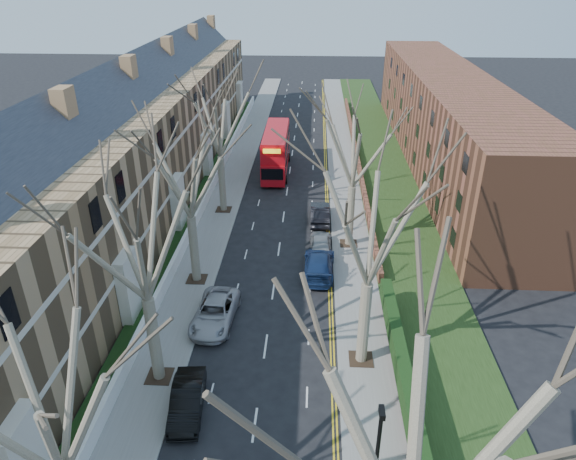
# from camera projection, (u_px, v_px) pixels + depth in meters

# --- Properties ---
(pavement_left) EXTENTS (3.00, 102.00, 0.12)m
(pavement_left) POSITION_uv_depth(u_px,v_px,m) (237.00, 169.00, 58.05)
(pavement_left) COLOR slate
(pavement_left) RESTS_ON ground
(pavement_right) EXTENTS (3.00, 102.00, 0.12)m
(pavement_right) POSITION_uv_depth(u_px,v_px,m) (343.00, 171.00, 57.48)
(pavement_right) COLOR slate
(pavement_right) RESTS_ON ground
(terrace_left) EXTENTS (9.70, 78.00, 13.60)m
(terrace_left) POSITION_uv_depth(u_px,v_px,m) (143.00, 143.00, 48.79)
(terrace_left) COLOR olive
(terrace_left) RESTS_ON ground
(flats_right) EXTENTS (13.97, 54.00, 10.00)m
(flats_right) POSITION_uv_depth(u_px,v_px,m) (445.00, 119.00, 58.22)
(flats_right) COLOR brown
(flats_right) RESTS_ON ground
(wall_hedge_right) EXTENTS (0.70, 24.00, 1.80)m
(wall_hedge_right) POSITION_uv_depth(u_px,v_px,m) (414.00, 432.00, 24.14)
(wall_hedge_right) COLOR brown
(wall_hedge_right) RESTS_ON ground
(front_wall_left) EXTENTS (0.30, 78.00, 1.00)m
(front_wall_left) POSITION_uv_depth(u_px,v_px,m) (209.00, 192.00, 50.78)
(front_wall_left) COLOR white
(front_wall_left) RESTS_ON ground
(grass_verge_right) EXTENTS (6.00, 102.00, 0.06)m
(grass_verge_right) POSITION_uv_depth(u_px,v_px,m) (384.00, 171.00, 57.23)
(grass_verge_right) COLOR #1E3212
(grass_verge_right) RESTS_ON ground
(tree_left_near) EXTENTS (9.80, 9.80, 13.73)m
(tree_left_near) POSITION_uv_depth(u_px,v_px,m) (38.00, 392.00, 15.85)
(tree_left_near) COLOR brown
(tree_left_near) RESTS_ON ground
(tree_left_mid) EXTENTS (10.50, 10.50, 14.71)m
(tree_left_mid) POSITION_uv_depth(u_px,v_px,m) (137.00, 227.00, 24.42)
(tree_left_mid) COLOR brown
(tree_left_mid) RESTS_ON ground
(tree_left_far) EXTENTS (10.15, 10.15, 14.22)m
(tree_left_far) POSITION_uv_depth(u_px,v_px,m) (186.00, 161.00, 33.42)
(tree_left_far) COLOR brown
(tree_left_far) RESTS_ON ground
(tree_left_dist) EXTENTS (10.50, 10.50, 14.71)m
(tree_left_dist) POSITION_uv_depth(u_px,v_px,m) (217.00, 110.00, 43.90)
(tree_left_dist) COLOR brown
(tree_left_dist) RESTS_ON ground
(tree_right_near) EXTENTS (10.85, 10.85, 15.20)m
(tree_right_near) POSITION_uv_depth(u_px,v_px,m) (426.00, 441.00, 13.11)
(tree_right_near) COLOR brown
(tree_right_near) RESTS_ON ground
(tree_right_mid) EXTENTS (10.50, 10.50, 14.71)m
(tree_right_mid) POSITION_uv_depth(u_px,v_px,m) (373.00, 214.00, 25.65)
(tree_right_mid) COLOR brown
(tree_right_mid) RESTS_ON ground
(tree_right_far) EXTENTS (10.15, 10.15, 14.22)m
(tree_right_far) POSITION_uv_depth(u_px,v_px,m) (355.00, 137.00, 38.20)
(tree_right_far) COLOR brown
(tree_right_far) RESTS_ON ground
(double_decker_bus) EXTENTS (2.86, 11.00, 4.59)m
(double_decker_bus) POSITION_uv_depth(u_px,v_px,m) (276.00, 152.00, 56.48)
(double_decker_bus) COLOR #B60D15
(double_decker_bus) RESTS_ON ground
(car_left_mid) EXTENTS (1.98, 4.58, 1.47)m
(car_left_mid) POSITION_uv_depth(u_px,v_px,m) (187.00, 400.00, 26.39)
(car_left_mid) COLOR black
(car_left_mid) RESTS_ON ground
(car_left_far) EXTENTS (2.80, 5.52, 1.50)m
(car_left_far) POSITION_uv_depth(u_px,v_px,m) (215.00, 312.00, 32.99)
(car_left_far) COLOR #A19FA5
(car_left_far) RESTS_ON ground
(car_right_near) EXTENTS (2.46, 5.61, 1.60)m
(car_right_near) POSITION_uv_depth(u_px,v_px,m) (319.00, 264.00, 38.26)
(car_right_near) COLOR navy
(car_right_near) RESTS_ON ground
(car_right_mid) EXTENTS (1.81, 4.40, 1.49)m
(car_right_mid) POSITION_uv_depth(u_px,v_px,m) (321.00, 243.00, 41.14)
(car_right_mid) COLOR gray
(car_right_mid) RESTS_ON ground
(car_right_far) EXTENTS (1.72, 4.83, 1.59)m
(car_right_far) POSITION_uv_depth(u_px,v_px,m) (320.00, 214.00, 45.95)
(car_right_far) COLOR black
(car_right_far) RESTS_ON ground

